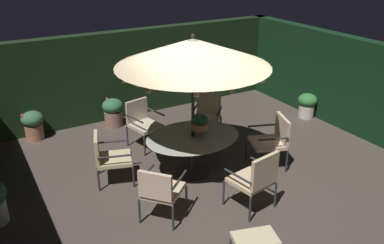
% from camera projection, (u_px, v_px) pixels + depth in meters
% --- Properties ---
extents(ground_plane, '(8.16, 7.56, 0.02)m').
position_uv_depth(ground_plane, '(210.00, 177.00, 7.57)').
color(ground_plane, '#4B3E38').
extents(hedge_backdrop_rear, '(8.16, 0.30, 2.10)m').
position_uv_depth(hedge_backdrop_rear, '(132.00, 73.00, 10.02)').
color(hedge_backdrop_rear, black).
rests_on(hedge_backdrop_rear, ground_plane).
extents(hedge_backdrop_right, '(0.30, 7.56, 2.10)m').
position_uv_depth(hedge_backdrop_right, '(362.00, 88.00, 8.95)').
color(hedge_backdrop_right, black).
rests_on(hedge_backdrop_right, ground_plane).
extents(patio_dining_table, '(1.77, 1.42, 0.75)m').
position_uv_depth(patio_dining_table, '(193.00, 142.00, 7.50)').
color(patio_dining_table, '#32292F').
rests_on(patio_dining_table, ground_plane).
extents(patio_umbrella, '(2.66, 2.66, 2.61)m').
position_uv_depth(patio_umbrella, '(193.00, 53.00, 6.82)').
color(patio_umbrella, '#302D2E').
rests_on(patio_umbrella, ground_plane).
extents(centerpiece_planter, '(0.34, 0.34, 0.44)m').
position_uv_depth(centerpiece_planter, '(199.00, 123.00, 7.36)').
color(centerpiece_planter, tan).
rests_on(centerpiece_planter, patio_dining_table).
extents(patio_chair_north, '(0.80, 0.79, 1.00)m').
position_uv_depth(patio_chair_north, '(208.00, 113.00, 8.88)').
color(patio_chair_north, '#2B3233').
rests_on(patio_chair_north, ground_plane).
extents(patio_chair_northeast, '(0.70, 0.75, 0.98)m').
position_uv_depth(patio_chair_northeast, '(142.00, 121.00, 8.54)').
color(patio_chair_northeast, '#322A34').
rests_on(patio_chair_northeast, ground_plane).
extents(patio_chair_east, '(0.79, 0.78, 0.93)m').
position_uv_depth(patio_chair_east, '(108.00, 155.00, 7.24)').
color(patio_chair_east, '#312831').
rests_on(patio_chair_east, ground_plane).
extents(patio_chair_southeast, '(0.85, 0.84, 0.93)m').
position_uv_depth(patio_chair_southeast, '(160.00, 189.00, 6.20)').
color(patio_chair_southeast, '#2D322C').
rests_on(patio_chair_southeast, ground_plane).
extents(patio_chair_south, '(0.73, 0.71, 1.04)m').
position_uv_depth(patio_chair_south, '(256.00, 177.00, 6.42)').
color(patio_chair_south, '#2E2F32').
rests_on(patio_chair_south, ground_plane).
extents(patio_chair_southwest, '(0.81, 0.82, 1.00)m').
position_uv_depth(patio_chair_southwest, '(273.00, 138.00, 7.76)').
color(patio_chair_southwest, '#292C2F').
rests_on(patio_chair_southwest, ground_plane).
extents(ottoman_footrest, '(0.68, 0.54, 0.39)m').
position_uv_depth(ottoman_footrest, '(255.00, 240.00, 5.45)').
color(ottoman_footrest, '#2B2E32').
rests_on(ottoman_footrest, ground_plane).
extents(potted_plant_front_corner, '(0.47, 0.47, 0.61)m').
position_uv_depth(potted_plant_front_corner, '(307.00, 104.00, 10.04)').
color(potted_plant_front_corner, beige).
rests_on(potted_plant_front_corner, ground_plane).
extents(potted_plant_back_right, '(0.48, 0.48, 0.67)m').
position_uv_depth(potted_plant_back_right, '(113.00, 111.00, 9.56)').
color(potted_plant_back_right, '#8C6554').
rests_on(potted_plant_back_right, ground_plane).
extents(potted_plant_left_near, '(0.48, 0.50, 0.65)m').
position_uv_depth(potted_plant_left_near, '(33.00, 124.00, 8.90)').
color(potted_plant_left_near, '#A76E4C').
rests_on(potted_plant_left_near, ground_plane).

